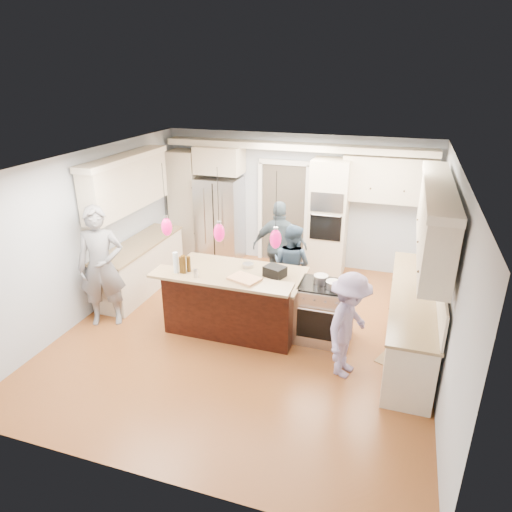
{
  "coord_description": "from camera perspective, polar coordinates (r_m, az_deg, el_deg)",
  "views": [
    {
      "loc": [
        2.04,
        -5.93,
        3.88
      ],
      "look_at": [
        0.0,
        0.35,
        1.15
      ],
      "focal_mm": 32.0,
      "sensor_mm": 36.0,
      "label": 1
    }
  ],
  "objects": [
    {
      "name": "water_bottle",
      "position": [
        6.69,
        -9.99,
        -0.82
      ],
      "size": [
        0.09,
        0.09,
        0.32
      ],
      "primitive_type": "cylinder",
      "rotation": [
        0.0,
        0.0,
        -0.18
      ],
      "color": "silver",
      "rests_on": "kitchen_island"
    },
    {
      "name": "pendant_lights",
      "position": [
        6.24,
        -4.63,
        2.96
      ],
      "size": [
        1.75,
        0.15,
        1.03
      ],
      "color": "black",
      "rests_on": "ground"
    },
    {
      "name": "person_far_left",
      "position": [
        7.87,
        4.45,
        -1.16
      ],
      "size": [
        0.86,
        0.76,
        1.47
      ],
      "primitive_type": "imported",
      "rotation": [
        0.0,
        0.0,
        2.82
      ],
      "color": "#334A63",
      "rests_on": "ground"
    },
    {
      "name": "oven_column",
      "position": [
        9.12,
        9.05,
        4.74
      ],
      "size": [
        0.72,
        0.69,
        2.3
      ],
      "color": "beige",
      "rests_on": "ground"
    },
    {
      "name": "beer_bottle_a",
      "position": [
        6.71,
        -8.42,
        -0.99
      ],
      "size": [
        0.06,
        0.06,
        0.24
      ],
      "primitive_type": "cylinder",
      "rotation": [
        0.0,
        0.0,
        0.07
      ],
      "color": "#3F280B",
      "rests_on": "kitchen_island"
    },
    {
      "name": "right_counter_run",
      "position": [
        6.86,
        19.72,
        -3.3
      ],
      "size": [
        0.64,
        3.1,
        2.51
      ],
      "color": "beige",
      "rests_on": "ground"
    },
    {
      "name": "back_upper_cabinets",
      "position": [
        9.39,
        0.22,
        8.84
      ],
      "size": [
        5.3,
        0.61,
        2.54
      ],
      "color": "beige",
      "rests_on": "ground"
    },
    {
      "name": "island_range",
      "position": [
        7.03,
        8.58,
        -6.95
      ],
      "size": [
        0.82,
        0.71,
        0.92
      ],
      "color": "#B7B7BC",
      "rests_on": "ground"
    },
    {
      "name": "beer_bottle_c",
      "position": [
        6.66,
        -9.04,
        -1.04
      ],
      "size": [
        0.07,
        0.07,
        0.27
      ],
      "primitive_type": "cylinder",
      "rotation": [
        0.0,
        0.0,
        0.01
      ],
      "color": "#3F280B",
      "rests_on": "kitchen_island"
    },
    {
      "name": "person_range_side",
      "position": [
        6.19,
        11.52,
        -8.52
      ],
      "size": [
        0.79,
        1.07,
        1.49
      ],
      "primitive_type": "imported",
      "rotation": [
        0.0,
        0.0,
        1.3
      ],
      "color": "#8F7FAC",
      "rests_on": "ground"
    },
    {
      "name": "person_bar_end",
      "position": [
        7.57,
        -18.77,
        -1.29
      ],
      "size": [
        0.85,
        0.74,
        1.97
      ],
      "primitive_type": "imported",
      "rotation": [
        0.0,
        0.0,
        0.45
      ],
      "color": "slate",
      "rests_on": "ground"
    },
    {
      "name": "ground_plane",
      "position": [
        7.38,
        -0.85,
        -9.28
      ],
      "size": [
        6.0,
        6.0,
        0.0
      ],
      "primitive_type": "plane",
      "color": "#9E5A2B",
      "rests_on": "ground"
    },
    {
      "name": "pot_small",
      "position": [
        6.71,
        9.62,
        -3.55
      ],
      "size": [
        0.22,
        0.22,
        0.11
      ],
      "primitive_type": "cylinder",
      "color": "#B7B7BC",
      "rests_on": "island_range"
    },
    {
      "name": "cutting_board",
      "position": [
        6.42,
        -1.44,
        -2.85
      ],
      "size": [
        0.5,
        0.43,
        0.03
      ],
      "primitive_type": "cube",
      "rotation": [
        0.0,
        0.0,
        -0.34
      ],
      "color": "tan",
      "rests_on": "kitchen_island"
    },
    {
      "name": "beer_bottle_b",
      "position": [
        6.68,
        -9.32,
        -1.13
      ],
      "size": [
        0.07,
        0.07,
        0.24
      ],
      "primitive_type": "cylinder",
      "rotation": [
        0.0,
        0.0,
        0.22
      ],
      "color": "#3F280B",
      "rests_on": "kitchen_island"
    },
    {
      "name": "person_far_right",
      "position": [
        8.36,
        3.0,
        1.17
      ],
      "size": [
        1.06,
        0.61,
        1.7
      ],
      "primitive_type": "imported",
      "rotation": [
        0.0,
        0.0,
        3.35
      ],
      "color": "#44555F",
      "rests_on": "ground"
    },
    {
      "name": "floor_rug",
      "position": [
        7.13,
        18.26,
        -11.75
      ],
      "size": [
        0.88,
        1.02,
        0.01
      ],
      "primitive_type": "cube",
      "rotation": [
        0.0,
        0.0,
        -0.4
      ],
      "color": "#947551",
      "rests_on": "ground"
    },
    {
      "name": "kitchen_island",
      "position": [
        7.27,
        -2.54,
        -5.42
      ],
      "size": [
        2.1,
        1.46,
        1.12
      ],
      "color": "black",
      "rests_on": "ground"
    },
    {
      "name": "pot_large",
      "position": [
        6.83,
        8.11,
        -2.88
      ],
      "size": [
        0.21,
        0.21,
        0.13
      ],
      "primitive_type": "cylinder",
      "color": "#B7B7BC",
      "rests_on": "island_range"
    },
    {
      "name": "room_shell",
      "position": [
        6.61,
        -0.94,
        4.26
      ],
      "size": [
        5.54,
        6.04,
        2.72
      ],
      "color": "#B2BCC6",
      "rests_on": "ground"
    },
    {
      "name": "left_cabinets",
      "position": [
        8.57,
        -14.79,
        2.44
      ],
      "size": [
        0.64,
        2.3,
        2.51
      ],
      "color": "beige",
      "rests_on": "ground"
    },
    {
      "name": "drink_can",
      "position": [
        6.54,
        -7.56,
        -2.16
      ],
      "size": [
        0.08,
        0.08,
        0.12
      ],
      "primitive_type": "cylinder",
      "rotation": [
        0.0,
        0.0,
        -0.32
      ],
      "color": "#B7B7BC",
      "rests_on": "kitchen_island"
    },
    {
      "name": "refrigerator",
      "position": [
        9.76,
        -4.52,
        4.6
      ],
      "size": [
        0.9,
        0.7,
        1.8
      ],
      "primitive_type": "cube",
      "color": "#B7B7BC",
      "rests_on": "ground"
    }
  ]
}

